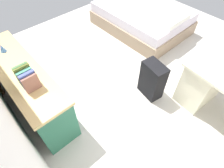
{
  "coord_description": "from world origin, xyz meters",
  "views": [
    {
      "loc": [
        -1.26,
        1.92,
        2.38
      ],
      "look_at": [
        -0.12,
        0.9,
        0.6
      ],
      "focal_mm": 29.82,
      "sensor_mm": 36.0,
      "label": 1
    }
  ],
  "objects_px": {
    "suitcase_black": "(152,80)",
    "figurine_small": "(2,48)",
    "credenza": "(28,88)",
    "bed": "(142,18)"
  },
  "relations": [
    {
      "from": "figurine_small",
      "to": "credenza",
      "type": "bearing_deg",
      "value": -179.8
    },
    {
      "from": "suitcase_black",
      "to": "figurine_small",
      "type": "height_order",
      "value": "figurine_small"
    },
    {
      "from": "suitcase_black",
      "to": "figurine_small",
      "type": "distance_m",
      "value": 2.13
    },
    {
      "from": "suitcase_black",
      "to": "figurine_small",
      "type": "relative_size",
      "value": 5.49
    },
    {
      "from": "credenza",
      "to": "figurine_small",
      "type": "bearing_deg",
      "value": 0.2
    },
    {
      "from": "credenza",
      "to": "bed",
      "type": "bearing_deg",
      "value": -83.28
    },
    {
      "from": "suitcase_black",
      "to": "figurine_small",
      "type": "xyz_separation_m",
      "value": [
        1.47,
        1.46,
        0.51
      ]
    },
    {
      "from": "bed",
      "to": "suitcase_black",
      "type": "relative_size",
      "value": 3.16
    },
    {
      "from": "suitcase_black",
      "to": "figurine_small",
      "type": "bearing_deg",
      "value": 54.18
    },
    {
      "from": "bed",
      "to": "credenza",
      "type": "bearing_deg",
      "value": 96.72
    }
  ]
}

